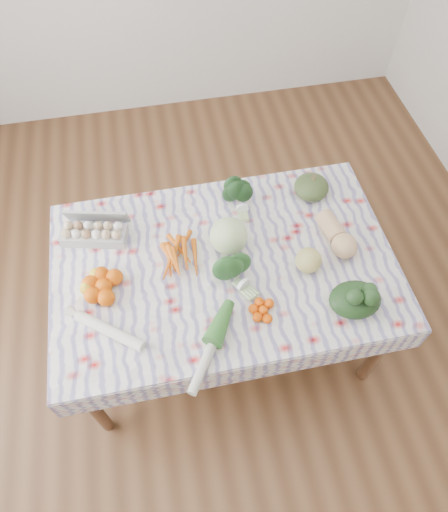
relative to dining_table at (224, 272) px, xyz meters
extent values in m
plane|color=#57351D|center=(0.00, 0.00, -0.68)|extent=(4.50, 4.50, 0.00)
cube|color=brown|center=(0.00, 0.00, 0.05)|extent=(1.60, 1.00, 0.04)
cylinder|color=brown|center=(-0.74, -0.44, -0.32)|extent=(0.06, 0.06, 0.71)
cylinder|color=brown|center=(0.74, -0.44, -0.32)|extent=(0.06, 0.06, 0.71)
cylinder|color=brown|center=(-0.74, 0.44, -0.32)|extent=(0.06, 0.06, 0.71)
cylinder|color=brown|center=(0.74, 0.44, -0.32)|extent=(0.06, 0.06, 0.71)
cube|color=silver|center=(0.00, 0.00, 0.08)|extent=(1.66, 1.06, 0.01)
cube|color=#AAAAA5|center=(-0.60, 0.27, 0.13)|extent=(0.34, 0.20, 0.08)
cube|color=orange|center=(-0.20, 0.09, 0.11)|extent=(0.29, 0.27, 0.05)
ellipsoid|color=#173616|center=(0.15, 0.33, 0.16)|extent=(0.17, 0.15, 0.15)
ellipsoid|color=#3B4F26|center=(0.54, 0.34, 0.14)|extent=(0.23, 0.23, 0.12)
sphere|color=#BAD58F|center=(0.04, 0.09, 0.18)|extent=(0.22, 0.22, 0.18)
ellipsoid|color=tan|center=(0.57, 0.02, 0.15)|extent=(0.17, 0.28, 0.12)
cube|color=#E05606|center=(-0.57, -0.04, 0.13)|extent=(0.33, 0.33, 0.08)
ellipsoid|color=#215220|center=(0.03, -0.11, 0.15)|extent=(0.23, 0.23, 0.13)
cube|color=#F25405|center=(0.12, -0.30, 0.11)|extent=(0.19, 0.19, 0.05)
sphere|color=#C8BD63|center=(0.38, -0.10, 0.15)|extent=(0.13, 0.13, 0.12)
ellipsoid|color=black|center=(0.53, -0.34, 0.14)|extent=(0.28, 0.25, 0.10)
cylinder|color=white|center=(-0.56, -0.27, 0.11)|extent=(0.31, 0.26, 0.05)
cylinder|color=beige|center=(-0.14, -0.43, 0.11)|extent=(0.27, 0.38, 0.05)
camera|label=1|loc=(-0.24, -1.18, 1.93)|focal=32.00mm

